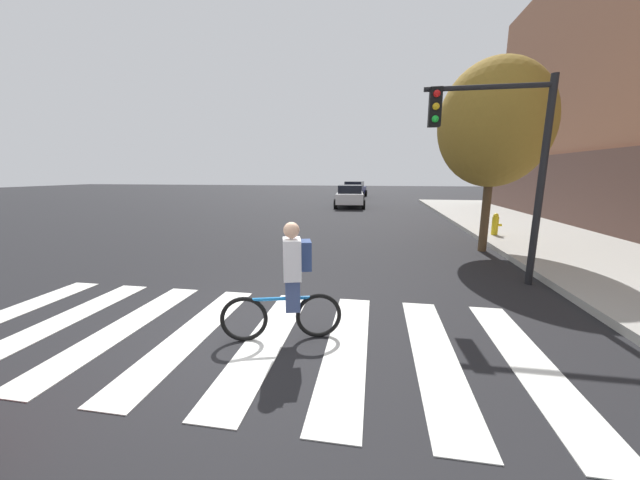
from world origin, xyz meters
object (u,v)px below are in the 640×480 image
object	(u,v)px
street_tree_near	(494,124)
sedan_mid	(350,196)
traffic_light_near	(501,147)
fire_hydrant	(495,224)
cyclist	(290,282)
sedan_far	(355,189)

from	to	relation	value
street_tree_near	sedan_mid	bearing A→B (deg)	111.42
traffic_light_near	fire_hydrant	distance (m)	6.01
sedan_mid	street_tree_near	size ratio (longest dim) A/B	0.82
cyclist	fire_hydrant	xyz separation A→B (m)	(5.42, 8.40, -0.31)
sedan_mid	traffic_light_near	bearing A→B (deg)	-75.12
sedan_far	traffic_light_near	size ratio (longest dim) A/B	1.10
sedan_far	cyclist	distance (m)	28.73
cyclist	street_tree_near	world-z (taller)	street_tree_near
traffic_light_near	fire_hydrant	world-z (taller)	traffic_light_near
cyclist	street_tree_near	bearing A→B (deg)	55.03
sedan_mid	cyclist	size ratio (longest dim) A/B	2.67
sedan_mid	sedan_far	world-z (taller)	sedan_far
sedan_mid	cyclist	distance (m)	19.16
sedan_mid	fire_hydrant	bearing A→B (deg)	-60.58
sedan_mid	street_tree_near	world-z (taller)	street_tree_near
fire_hydrant	street_tree_near	size ratio (longest dim) A/B	0.14
sedan_far	street_tree_near	xyz separation A→B (m)	(5.33, -22.42, 2.90)
cyclist	traffic_light_near	xyz separation A→B (m)	(3.60, 3.17, 2.02)
sedan_mid	traffic_light_near	size ratio (longest dim) A/B	1.07
sedan_far	fire_hydrant	distance (m)	21.29
sedan_far	cyclist	world-z (taller)	cyclist
traffic_light_near	fire_hydrant	xyz separation A→B (m)	(1.82, 5.23, -2.33)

